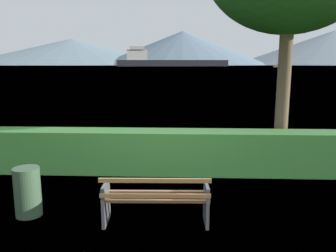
{
  "coord_description": "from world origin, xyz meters",
  "views": [
    {
      "loc": [
        0.42,
        -5.13,
        2.58
      ],
      "look_at": [
        0.0,
        4.46,
        0.78
      ],
      "focal_mm": 35.78,
      "sensor_mm": 36.0,
      "label": 1
    }
  ],
  "objects": [
    {
      "name": "hedge_row",
      "position": [
        0.0,
        2.59,
        0.51
      ],
      "size": [
        11.67,
        0.73,
        1.02
      ],
      "primitive_type": "cube",
      "color": "#387A33",
      "rests_on": "ground_plane"
    },
    {
      "name": "water_surface",
      "position": [
        0.0,
        306.15,
        0.0
      ],
      "size": [
        620.0,
        620.0,
        0.0
      ],
      "primitive_type": "plane",
      "color": "slate",
      "rests_on": "ground_plane"
    },
    {
      "name": "ground_plane",
      "position": [
        0.0,
        0.0,
        0.0
      ],
      "size": [
        1400.0,
        1400.0,
        0.0
      ],
      "primitive_type": "plane",
      "color": "#567A38"
    },
    {
      "name": "park_bench",
      "position": [
        0.0,
        -0.06,
        0.43
      ],
      "size": [
        1.73,
        0.62,
        0.87
      ],
      "color": "olive",
      "rests_on": "ground_plane"
    },
    {
      "name": "distant_hills",
      "position": [
        20.76,
        578.32,
        25.87
      ],
      "size": [
        795.85,
        367.76,
        56.51
      ],
      "color": "slate",
      "rests_on": "ground_plane"
    },
    {
      "name": "trash_bin",
      "position": [
        -2.21,
        0.16,
        0.42
      ],
      "size": [
        0.44,
        0.44,
        0.85
      ],
      "primitive_type": "cylinder",
      "color": "#385138",
      "rests_on": "ground_plane"
    },
    {
      "name": "fishing_boat_near",
      "position": [
        62.93,
        218.88,
        0.78
      ],
      "size": [
        5.88,
        8.92,
        2.26
      ],
      "color": "gold",
      "rests_on": "water_surface"
    },
    {
      "name": "cargo_ship_large",
      "position": [
        -16.93,
        303.63,
        4.84
      ],
      "size": [
        101.49,
        31.64,
        17.3
      ],
      "color": "#232328",
      "rests_on": "water_surface"
    }
  ]
}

